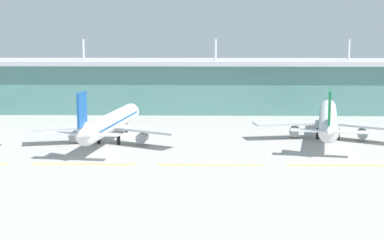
{
  "coord_description": "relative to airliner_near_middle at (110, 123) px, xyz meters",
  "views": [
    {
      "loc": [
        -4.49,
        -160.79,
        36.02
      ],
      "look_at": [
        -8.52,
        28.3,
        7.0
      ],
      "focal_mm": 56.27,
      "sensor_mm": 36.0,
      "label": 1
    }
  ],
  "objects": [
    {
      "name": "airliner_near_middle",
      "position": [
        0.0,
        0.0,
        0.0
      ],
      "size": [
        48.36,
        60.17,
        18.9
      ],
      "color": "white",
      "rests_on": "ground"
    },
    {
      "name": "taxiway_stripe_mid_east",
      "position": [
        65.34,
        -29.63,
        -6.42
      ],
      "size": [
        28.0,
        0.7,
        0.04
      ],
      "primitive_type": "cube",
      "color": "yellow",
      "rests_on": "ground"
    },
    {
      "name": "airliner_far_middle",
      "position": [
        70.35,
        9.59,
        0.01
      ],
      "size": [
        47.85,
        67.58,
        18.9
      ],
      "color": "silver",
      "rests_on": "ground"
    },
    {
      "name": "terminal_building",
      "position": [
        34.34,
        75.01,
        4.94
      ],
      "size": [
        288.0,
        34.0,
        31.36
      ],
      "color": "slate",
      "rests_on": "ground"
    },
    {
      "name": "taxiway_stripe_mid_west",
      "position": [
        -2.66,
        -29.63,
        -6.42
      ],
      "size": [
        28.0,
        0.7,
        0.04
      ],
      "primitive_type": "cube",
      "color": "yellow",
      "rests_on": "ground"
    },
    {
      "name": "taxiway_stripe_centre",
      "position": [
        31.34,
        -29.63,
        -6.42
      ],
      "size": [
        28.0,
        0.7,
        0.04
      ],
      "primitive_type": "cube",
      "color": "yellow",
      "rests_on": "ground"
    },
    {
      "name": "ground_plane",
      "position": [
        34.34,
        -24.83,
        -6.44
      ],
      "size": [
        600.0,
        600.0,
        0.0
      ],
      "primitive_type": "plane",
      "color": "#A8A59E"
    }
  ]
}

